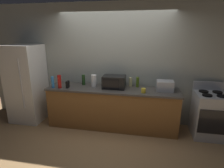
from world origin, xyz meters
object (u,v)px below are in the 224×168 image
object	(u,v)px
bottle_spray_cleaner	(53,82)
mug_yellow	(143,91)
paper_towel_roll	(94,81)
bottle_hot_sauce	(59,82)
bottle_vinegar	(131,82)
refrigerator	(27,84)
bottle_olive_oil	(138,82)
stove_range	(209,115)
bottle_wine	(84,80)
toaster_oven	(165,86)
cordless_phone	(68,84)
microwave	(114,82)

from	to	relation	value
bottle_spray_cleaner	mug_yellow	size ratio (longest dim) A/B	2.73
bottle_spray_cleaner	paper_towel_roll	bearing A→B (deg)	15.34
bottle_hot_sauce	bottle_vinegar	distance (m)	1.55
refrigerator	bottle_olive_oil	world-z (taller)	refrigerator
stove_range	bottle_wine	distance (m)	2.76
bottle_spray_cleaner	mug_yellow	world-z (taller)	bottle_spray_cleaner
bottle_wine	mug_yellow	xyz separation A→B (m)	(1.37, -0.33, -0.07)
stove_range	toaster_oven	size ratio (longest dim) A/B	3.18
cordless_phone	mug_yellow	world-z (taller)	cordless_phone
stove_range	mug_yellow	bearing A→B (deg)	-173.02
stove_range	bottle_wine	xyz separation A→B (m)	(-2.70, 0.16, 0.56)
mug_yellow	bottle_hot_sauce	bearing A→B (deg)	-179.56
refrigerator	bottle_hot_sauce	xyz separation A→B (m)	(0.93, -0.18, 0.14)
bottle_spray_cleaner	bottle_hot_sauce	bearing A→B (deg)	3.24
bottle_olive_oil	paper_towel_roll	bearing A→B (deg)	-169.57
stove_range	toaster_oven	bearing A→B (deg)	176.18
toaster_oven	bottle_wine	world-z (taller)	bottle_wine
bottle_vinegar	bottle_wine	world-z (taller)	bottle_wine
stove_range	bottle_spray_cleaner	bearing A→B (deg)	-176.76
refrigerator	cordless_phone	bearing A→B (deg)	-6.40
microwave	mug_yellow	world-z (taller)	microwave
refrigerator	microwave	distance (m)	2.09
microwave	paper_towel_roll	world-z (taller)	same
bottle_vinegar	mug_yellow	distance (m)	0.50
bottle_vinegar	bottle_wine	xyz separation A→B (m)	(-1.07, -0.08, 0.02)
toaster_oven	bottle_hot_sauce	bearing A→B (deg)	-173.91
refrigerator	cordless_phone	size ratio (longest dim) A/B	12.00
microwave	bottle_hot_sauce	distance (m)	1.18
cordless_phone	bottle_hot_sauce	bearing A→B (deg)	-164.88
toaster_oven	bottle_spray_cleaner	bearing A→B (deg)	-174.09
stove_range	paper_towel_roll	world-z (taller)	paper_towel_roll
bottle_vinegar	paper_towel_roll	bearing A→B (deg)	-166.52
cordless_phone	bottle_vinegar	distance (m)	1.38
bottle_hot_sauce	stove_range	bearing A→B (deg)	3.24
stove_range	bottle_hot_sauce	world-z (taller)	bottle_hot_sauce
paper_towel_roll	bottle_vinegar	distance (m)	0.82
microwave	bottle_olive_oil	xyz separation A→B (m)	(0.49, 0.18, -0.02)
bottle_wine	mug_yellow	world-z (taller)	bottle_wine
paper_towel_roll	bottle_spray_cleaner	xyz separation A→B (m)	(-0.86, -0.24, -0.01)
bottle_vinegar	mug_yellow	world-z (taller)	bottle_vinegar
refrigerator	stove_range	bearing A→B (deg)	0.00
paper_towel_roll	bottle_vinegar	size ratio (longest dim) A/B	1.38
paper_towel_roll	cordless_phone	xyz separation A→B (m)	(-0.54, -0.17, -0.06)
microwave	bottle_vinegar	size ratio (longest dim) A/B	2.45
stove_range	bottle_spray_cleaner	xyz separation A→B (m)	(-3.27, -0.19, 0.56)
bottle_olive_oil	bottle_hot_sauce	bearing A→B (deg)	-166.35
toaster_oven	bottle_wine	distance (m)	1.80
refrigerator	cordless_phone	world-z (taller)	refrigerator
mug_yellow	bottle_olive_oil	bearing A→B (deg)	109.87
bottle_vinegar	bottle_hot_sauce	bearing A→B (deg)	-164.44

